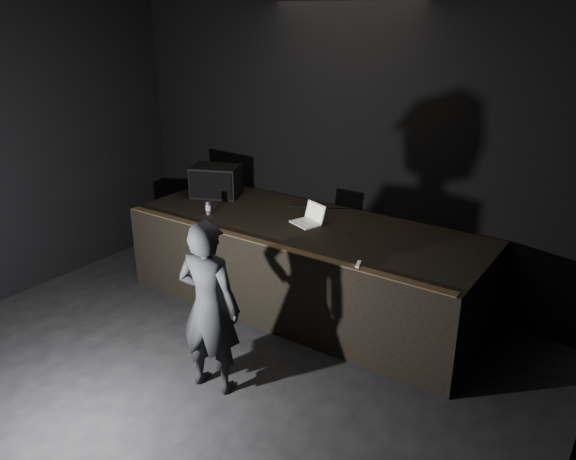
# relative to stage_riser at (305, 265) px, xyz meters

# --- Properties ---
(ground) EXTENTS (7.00, 7.00, 0.00)m
(ground) POSITION_rel_stage_riser_xyz_m (0.00, -2.73, -0.50)
(ground) COLOR black
(ground) RESTS_ON ground
(room_walls) EXTENTS (6.10, 7.10, 3.52)m
(room_walls) POSITION_rel_stage_riser_xyz_m (0.00, -2.73, 1.52)
(room_walls) COLOR black
(room_walls) RESTS_ON ground
(stage_riser) EXTENTS (4.00, 1.50, 1.00)m
(stage_riser) POSITION_rel_stage_riser_xyz_m (0.00, 0.00, 0.00)
(stage_riser) COLOR black
(stage_riser) RESTS_ON ground
(riser_lip) EXTENTS (3.92, 0.10, 0.01)m
(riser_lip) POSITION_rel_stage_riser_xyz_m (0.00, -0.71, 0.51)
(riser_lip) COLOR brown
(riser_lip) RESTS_ON stage_riser
(stage_monitor) EXTENTS (0.70, 0.61, 0.39)m
(stage_monitor) POSITION_rel_stage_riser_xyz_m (-1.48, 0.21, 0.69)
(stage_monitor) COLOR black
(stage_monitor) RESTS_ON stage_riser
(cable) EXTENTS (0.70, 0.41, 0.02)m
(cable) POSITION_rel_stage_riser_xyz_m (-0.14, 0.54, 0.51)
(cable) COLOR black
(cable) RESTS_ON stage_riser
(laptop) EXTENTS (0.39, 0.37, 0.22)m
(laptop) POSITION_rel_stage_riser_xyz_m (0.03, 0.05, 0.56)
(laptop) COLOR silver
(laptop) RESTS_ON stage_riser
(beer_can) EXTENTS (0.06, 0.06, 0.15)m
(beer_can) POSITION_rel_stage_riser_xyz_m (-1.09, -0.37, 0.58)
(beer_can) COLOR silver
(beer_can) RESTS_ON stage_riser
(plastic_cup) EXTENTS (0.07, 0.07, 0.09)m
(plastic_cup) POSITION_rel_stage_riser_xyz_m (0.57, -0.01, 0.54)
(plastic_cup) COLOR white
(plastic_cup) RESTS_ON stage_riser
(wii_remote) EXTENTS (0.08, 0.15, 0.03)m
(wii_remote) POSITION_rel_stage_riser_xyz_m (1.00, -0.65, 0.51)
(wii_remote) COLOR white
(wii_remote) RESTS_ON stage_riser
(person) EXTENTS (0.64, 0.47, 1.61)m
(person) POSITION_rel_stage_riser_xyz_m (0.15, -1.75, 0.30)
(person) COLOR black
(person) RESTS_ON ground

